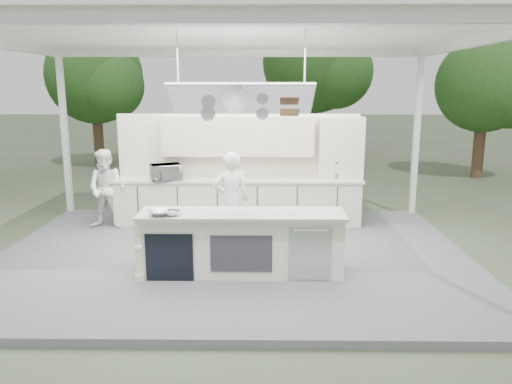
{
  "coord_description": "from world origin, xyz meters",
  "views": [
    {
      "loc": [
        0.51,
        -8.15,
        2.93
      ],
      "look_at": [
        0.39,
        0.4,
        1.11
      ],
      "focal_mm": 35.0,
      "sensor_mm": 36.0,
      "label": 1
    }
  ],
  "objects_px": {
    "demo_island": "(241,243)",
    "head_chef": "(231,200)",
    "back_counter": "(238,201)",
    "sous_chef": "(107,189)"
  },
  "relations": [
    {
      "from": "demo_island",
      "to": "head_chef",
      "type": "xyz_separation_m",
      "value": [
        -0.22,
        1.24,
        0.38
      ]
    },
    {
      "from": "demo_island",
      "to": "back_counter",
      "type": "height_order",
      "value": "same"
    },
    {
      "from": "sous_chef",
      "to": "demo_island",
      "type": "bearing_deg",
      "value": -34.6
    },
    {
      "from": "head_chef",
      "to": "back_counter",
      "type": "bearing_deg",
      "value": -103.48
    },
    {
      "from": "demo_island",
      "to": "head_chef",
      "type": "relative_size",
      "value": 1.82
    },
    {
      "from": "head_chef",
      "to": "sous_chef",
      "type": "distance_m",
      "value": 2.84
    },
    {
      "from": "sous_chef",
      "to": "head_chef",
      "type": "bearing_deg",
      "value": -18.55
    },
    {
      "from": "back_counter",
      "to": "sous_chef",
      "type": "xyz_separation_m",
      "value": [
        -2.6,
        -0.35,
        0.32
      ]
    },
    {
      "from": "demo_island",
      "to": "head_chef",
      "type": "bearing_deg",
      "value": 100.0
    },
    {
      "from": "demo_island",
      "to": "back_counter",
      "type": "xyz_separation_m",
      "value": [
        -0.18,
        2.81,
        0.0
      ]
    }
  ]
}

